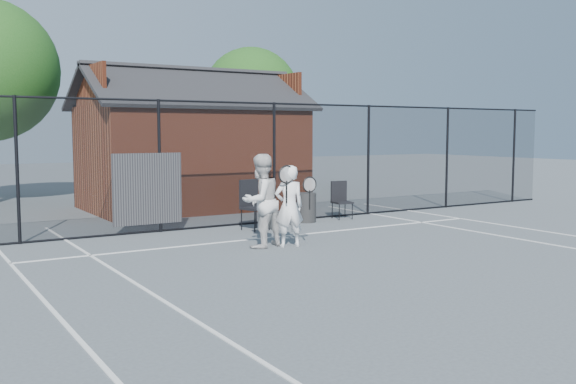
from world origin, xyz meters
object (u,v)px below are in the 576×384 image
waste_bin (306,208)px  player_back (261,201)px  clubhouse (192,154)px  player_front (289,206)px  chair_left (255,206)px  chair_right (342,201)px

waste_bin → player_back: bearing=-137.3°
clubhouse → player_front: size_ratio=4.02×
clubhouse → chair_left: clubhouse is taller
waste_bin → player_front: bearing=-128.8°
clubhouse → chair_left: (-0.54, -4.90, -1.04)m
clubhouse → chair_right: (2.33, -4.40, -1.13)m
waste_bin → chair_right: bearing=0.0°
player_back → clubhouse: bearing=77.7°
clubhouse → waste_bin: 4.72m
clubhouse → waste_bin: clubhouse is taller
clubhouse → player_back: 7.09m
chair_right → waste_bin: chair_right is taller
clubhouse → chair_left: 5.04m
clubhouse → player_front: bearing=-98.0°
player_back → chair_right: bearing=33.0°
chair_right → waste_bin: size_ratio=1.30×
player_back → player_front: bearing=-26.2°
chair_right → player_front: bearing=-133.0°
chair_left → waste_bin: bearing=2.6°
player_back → waste_bin: size_ratio=2.50×
player_front → chair_right: player_front is taller
chair_left → chair_right: bearing=-3.6°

